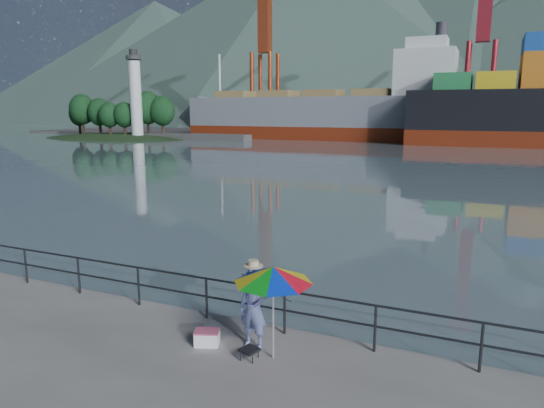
{
  "coord_description": "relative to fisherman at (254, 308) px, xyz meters",
  "views": [
    {
      "loc": [
        6.78,
        -7.59,
        4.9
      ],
      "look_at": [
        0.81,
        6.0,
        2.0
      ],
      "focal_mm": 32.0,
      "sensor_mm": 36.0,
      "label": 1
    }
  ],
  "objects": [
    {
      "name": "beach_umbrella",
      "position": [
        0.55,
        -0.24,
        0.88
      ],
      "size": [
        1.92,
        1.92,
        1.92
      ],
      "color": "white",
      "rests_on": "ground"
    },
    {
      "name": "fisherman",
      "position": [
        0.0,
        0.0,
        0.0
      ],
      "size": [
        0.68,
        0.49,
        1.76
      ],
      "primitive_type": "imported",
      "rotation": [
        0.0,
        0.0,
        -0.11
      ],
      "color": "#1A339C",
      "rests_on": "ground"
    },
    {
      "name": "cooler_bag",
      "position": [
        -0.96,
        -0.3,
        -0.73
      ],
      "size": [
        0.59,
        0.49,
        0.29
      ],
      "primitive_type": "cube",
      "rotation": [
        0.0,
        0.0,
        0.35
      ],
      "color": "white",
      "rests_on": "ground"
    },
    {
      "name": "fishing_rod",
      "position": [
        -0.15,
        1.05,
        -0.88
      ],
      "size": [
        0.58,
        1.47,
        1.1
      ],
      "primitive_type": "cylinder",
      "rotation": [
        0.96,
        0.0,
        -0.37
      ],
      "color": "black",
      "rests_on": "ground"
    },
    {
      "name": "folding_stool",
      "position": [
        0.13,
        -0.48,
        -0.76
      ],
      "size": [
        0.43,
        0.43,
        0.22
      ],
      "color": "black",
      "rests_on": "ground"
    },
    {
      "name": "guardrail",
      "position": [
        -2.65,
        0.84,
        -0.36
      ],
      "size": [
        22.0,
        0.06,
        1.03
      ],
      "color": "#2D3033",
      "rests_on": "ground"
    },
    {
      "name": "bulk_carrier",
      "position": [
        -19.49,
        73.41,
        3.26
      ],
      "size": [
        50.27,
        8.7,
        14.5
      ],
      "color": "maroon",
      "rests_on": "ground"
    },
    {
      "name": "harbor_water",
      "position": [
        -2.65,
        129.14,
        -0.88
      ],
      "size": [
        500.0,
        280.0,
        0.0
      ],
      "primitive_type": "cube",
      "color": "slate",
      "rests_on": "ground"
    },
    {
      "name": "far_dock",
      "position": [
        7.35,
        92.14,
        -0.88
      ],
      "size": [
        200.0,
        40.0,
        0.4
      ],
      "primitive_type": "cube",
      "color": "#514F4C",
      "rests_on": "ground"
    },
    {
      "name": "lighthouse_islet",
      "position": [
        -57.62,
        61.14,
        -0.62
      ],
      "size": [
        48.0,
        26.4,
        19.2
      ],
      "color": "#263F1E",
      "rests_on": "ground"
    }
  ]
}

